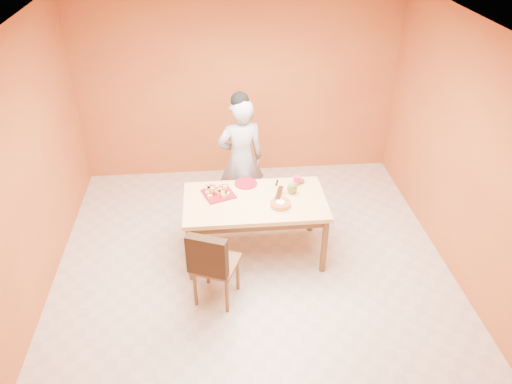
{
  "coord_description": "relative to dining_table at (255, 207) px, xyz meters",
  "views": [
    {
      "loc": [
        -0.38,
        -4.19,
        3.84
      ],
      "look_at": [
        0.04,
        0.3,
        0.97
      ],
      "focal_mm": 35.0,
      "sensor_mm": 36.0,
      "label": 1
    }
  ],
  "objects": [
    {
      "name": "dining_chair",
      "position": [
        -0.47,
        -0.72,
        -0.18
      ],
      "size": [
        0.58,
        0.64,
        0.94
      ],
      "rotation": [
        0.0,
        0.0,
        -0.38
      ],
      "color": "brown",
      "rests_on": "floor"
    },
    {
      "name": "person",
      "position": [
        -0.1,
        0.85,
        0.15
      ],
      "size": [
        0.66,
        0.49,
        1.63
      ],
      "primitive_type": "imported",
      "rotation": [
        0.0,
        0.0,
        3.32
      ],
      "color": "#939396",
      "rests_on": "floor"
    },
    {
      "name": "pastry_platter",
      "position": [
        -0.4,
        0.15,
        0.1
      ],
      "size": [
        0.41,
        0.41,
        0.02
      ],
      "primitive_type": "cube",
      "rotation": [
        0.0,
        0.0,
        0.34
      ],
      "color": "maroon",
      "rests_on": "dining_table"
    },
    {
      "name": "white_cake_plate",
      "position": [
        0.27,
        -0.17,
        0.1
      ],
      "size": [
        0.28,
        0.28,
        0.01
      ],
      "primitive_type": "cylinder",
      "rotation": [
        0.0,
        0.0,
        -0.05
      ],
      "color": "white",
      "rests_on": "dining_table"
    },
    {
      "name": "sponge_cake",
      "position": [
        0.27,
        -0.17,
        0.13
      ],
      "size": [
        0.25,
        0.25,
        0.05
      ],
      "primitive_type": "cylinder",
      "rotation": [
        0.0,
        0.0,
        -0.06
      ],
      "color": "#C26D32",
      "rests_on": "white_cake_plate"
    },
    {
      "name": "magenta_glass",
      "position": [
        0.52,
        0.28,
        0.15
      ],
      "size": [
        0.08,
        0.08,
        0.11
      ],
      "primitive_type": "cylinder",
      "rotation": [
        0.0,
        0.0,
        -0.05
      ],
      "color": "#C31D58",
      "rests_on": "dining_table"
    },
    {
      "name": "wall_left",
      "position": [
        -2.3,
        -0.47,
        0.68
      ],
      "size": [
        0.0,
        5.0,
        5.0
      ],
      "primitive_type": "plane",
      "rotation": [
        1.57,
        0.0,
        1.57
      ],
      "color": "#BC682B",
      "rests_on": "floor"
    },
    {
      "name": "wall_back",
      "position": [
        -0.05,
        2.03,
        0.68
      ],
      "size": [
        4.5,
        0.0,
        4.5
      ],
      "primitive_type": "plane",
      "rotation": [
        1.57,
        0.0,
        0.0
      ],
      "color": "#BC682B",
      "rests_on": "floor"
    },
    {
      "name": "red_dinner_plate",
      "position": [
        -0.07,
        0.35,
        0.1
      ],
      "size": [
        0.31,
        0.31,
        0.02
      ],
      "primitive_type": "cylinder",
      "rotation": [
        0.0,
        0.0,
        -0.17
      ],
      "color": "maroon",
      "rests_on": "dining_table"
    },
    {
      "name": "checker_tin",
      "position": [
        0.56,
        0.33,
        0.11
      ],
      "size": [
        0.13,
        0.13,
        0.03
      ],
      "primitive_type": "cylinder",
      "rotation": [
        0.0,
        0.0,
        0.2
      ],
      "color": "#3C2010",
      "rests_on": "dining_table"
    },
    {
      "name": "pastry_pile",
      "position": [
        -0.4,
        0.15,
        0.16
      ],
      "size": [
        0.29,
        0.29,
        0.1
      ],
      "primitive_type": null,
      "color": "tan",
      "rests_on": "pastry_platter"
    },
    {
      "name": "egg_ornament",
      "position": [
        0.44,
        0.1,
        0.17
      ],
      "size": [
        0.15,
        0.13,
        0.15
      ],
      "primitive_type": "ellipsoid",
      "rotation": [
        0.0,
        0.0,
        -0.37
      ],
      "color": "olive",
      "rests_on": "dining_table"
    },
    {
      "name": "dining_table",
      "position": [
        0.0,
        0.0,
        0.0
      ],
      "size": [
        1.6,
        0.9,
        0.76
      ],
      "color": "#F0C97D",
      "rests_on": "floor"
    },
    {
      "name": "cake_server",
      "position": [
        0.28,
        0.01,
        0.17
      ],
      "size": [
        0.14,
        0.3,
        0.01
      ],
      "primitive_type": "cube",
      "rotation": [
        0.0,
        0.0,
        -0.3
      ],
      "color": "silver",
      "rests_on": "sponge_cake"
    },
    {
      "name": "floor",
      "position": [
        -0.05,
        -0.47,
        -0.67
      ],
      "size": [
        5.0,
        5.0,
        0.0
      ],
      "primitive_type": "plane",
      "color": "beige",
      "rests_on": "ground"
    },
    {
      "name": "wall_right",
      "position": [
        2.2,
        -0.47,
        0.68
      ],
      "size": [
        0.0,
        5.0,
        5.0
      ],
      "primitive_type": "plane",
      "rotation": [
        1.57,
        0.0,
        -1.57
      ],
      "color": "#BC682B",
      "rests_on": "floor"
    },
    {
      "name": "ceiling",
      "position": [
        -0.05,
        -0.47,
        2.03
      ],
      "size": [
        5.0,
        5.0,
        0.0
      ],
      "primitive_type": "plane",
      "rotation": [
        3.14,
        0.0,
        0.0
      ],
      "color": "white",
      "rests_on": "wall_back"
    }
  ]
}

